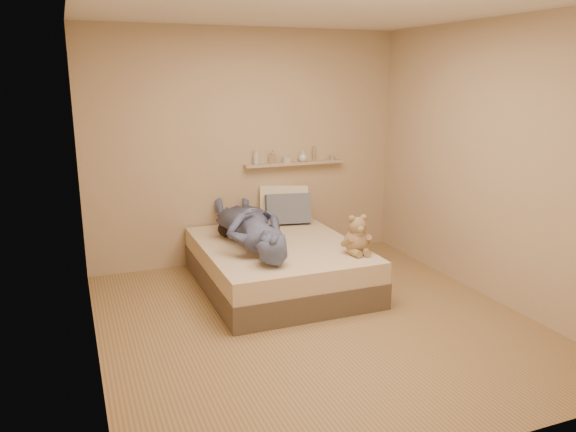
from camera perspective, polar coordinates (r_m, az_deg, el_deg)
name	(u,v)px	position (r m, az deg, el deg)	size (l,w,h in m)	color
room	(317,175)	(4.60, 2.99, 4.22)	(3.80, 3.80, 3.80)	#9F7F52
bed	(278,265)	(5.70, -1.04, -4.99)	(1.50, 1.90, 0.45)	brown
game_console	(277,246)	(5.08, -1.15, -3.07)	(0.17, 0.12, 0.05)	#ABAEB2
teddy_bear	(357,237)	(5.32, 7.02, -2.17)	(0.31, 0.30, 0.38)	#A27F59
dark_plush	(226,226)	(5.87, -6.33, -1.06)	(0.17, 0.17, 0.26)	black
pillow_cream	(284,204)	(6.46, -0.41, 1.24)	(0.55, 0.16, 0.40)	beige
pillow_grey	(288,209)	(6.34, 0.00, 0.71)	(0.50, 0.14, 0.34)	slate
person	(250,225)	(5.56, -3.87, -0.94)	(0.61, 1.66, 0.40)	#4F557C
wall_shelf	(294,163)	(6.51, 0.65, 5.36)	(1.20, 0.12, 0.03)	tan
shelf_bottles	(287,157)	(6.47, -0.05, 6.03)	(1.03, 0.13, 0.18)	silver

